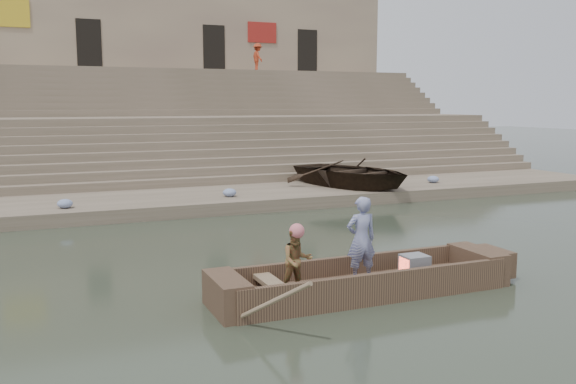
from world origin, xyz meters
TOP-DOWN VIEW (x-y plane):
  - ground at (0.00, 0.00)m, footprint 120.00×120.00m
  - lower_landing at (0.00, 8.00)m, footprint 32.00×4.00m
  - mid_landing at (0.00, 15.50)m, footprint 32.00×3.00m
  - upper_landing at (0.00, 22.50)m, footprint 32.00×3.00m
  - ghat_steps at (0.00, 17.19)m, footprint 32.00×11.00m
  - building_wall at (0.00, 26.50)m, footprint 32.00×5.07m
  - main_rowboat at (0.09, -2.49)m, footprint 5.00×1.30m
  - rowboat_trim at (0.30, -2.50)m, footprint 6.04×2.63m
  - standing_man at (0.08, -2.41)m, footprint 0.59×0.40m
  - rowing_man at (-1.27, -2.61)m, footprint 0.58×0.47m
  - television at (1.17, -2.49)m, footprint 0.46×0.42m
  - beached_rowboat at (5.44, 7.77)m, footprint 4.92×5.78m
  - pedestrian at (7.03, 22.12)m, footprint 0.62×1.04m
  - cloth_bundles at (1.66, 7.22)m, footprint 13.73×1.14m

SIDE VIEW (x-z plane):
  - ground at x=0.00m, z-range 0.00..0.00m
  - main_rowboat at x=0.09m, z-range 0.00..0.22m
  - lower_landing at x=0.00m, z-range 0.00..0.40m
  - rowboat_trim at x=0.30m, z-range -0.60..1.21m
  - television at x=1.17m, z-range 0.22..0.62m
  - cloth_bundles at x=1.66m, z-range 0.40..0.66m
  - rowing_man at x=-1.27m, z-range 0.22..1.36m
  - beached_rowboat at x=5.44m, z-range 0.40..1.41m
  - standing_man at x=0.08m, z-range 0.22..1.77m
  - mid_landing at x=0.00m, z-range 0.00..2.80m
  - ghat_steps at x=0.00m, z-range -0.80..4.40m
  - upper_landing at x=0.00m, z-range 0.00..5.20m
  - building_wall at x=0.00m, z-range 0.00..11.20m
  - pedestrian at x=7.03m, z-range 5.20..6.78m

